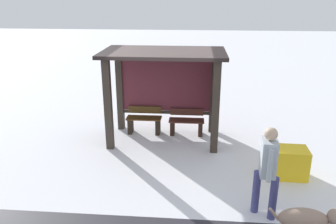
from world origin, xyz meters
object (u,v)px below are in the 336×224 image
(bench_center_inside, at_px, (186,124))
(dog, at_px, (308,220))
(bench_left_inside, at_px, (144,122))
(person_walking, at_px, (268,166))
(bus_shelter, at_px, (168,76))
(grit_bin, at_px, (291,163))

(bench_center_inside, xyz_separation_m, dog, (2.07, -4.48, 0.18))
(bench_left_inside, height_order, dog, bench_left_inside)
(person_walking, bearing_deg, bench_center_inside, 112.46)
(bus_shelter, relative_size, dog, 2.72)
(dog, relative_size, grit_bin, 1.68)
(bus_shelter, distance_m, bench_left_inside, 1.63)
(bench_center_inside, height_order, person_walking, person_walking)
(person_walking, xyz_separation_m, dog, (0.54, -0.77, -0.52))
(person_walking, distance_m, dog, 1.07)
(bus_shelter, xyz_separation_m, person_walking, (2.05, -3.49, -0.77))
(bench_center_inside, height_order, grit_bin, bench_center_inside)
(bus_shelter, bearing_deg, person_walking, -59.54)
(dog, bearing_deg, bench_center_inside, 114.81)
(dog, bearing_deg, grit_bin, 82.13)
(bench_left_inside, bearing_deg, bus_shelter, -17.21)
(dog, bearing_deg, bench_left_inside, 126.43)
(bus_shelter, height_order, bench_left_inside, bus_shelter)
(bench_left_inside, bearing_deg, bench_center_inside, 0.04)
(bus_shelter, relative_size, bench_center_inside, 3.18)
(bench_center_inside, bearing_deg, dog, -65.19)
(bus_shelter, height_order, bench_center_inside, bus_shelter)
(bench_left_inside, xyz_separation_m, bench_center_inside, (1.24, 0.00, -0.02))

